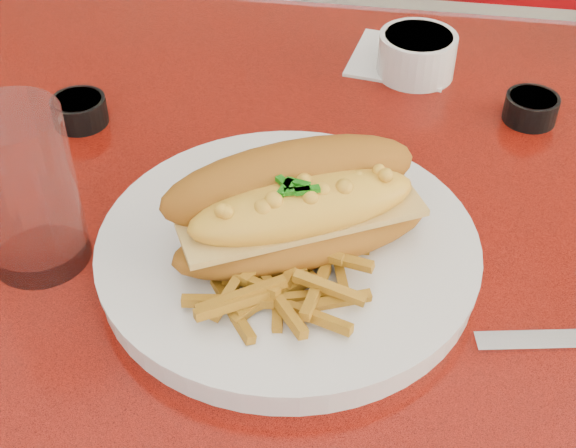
% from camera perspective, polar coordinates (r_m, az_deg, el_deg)
% --- Properties ---
extents(diner_table, '(1.23, 0.83, 0.77)m').
position_cam_1_polar(diner_table, '(0.80, 10.58, -8.73)').
color(diner_table, red).
rests_on(diner_table, ground).
extents(booth_bench_far, '(1.20, 0.51, 0.90)m').
position_cam_1_polar(booth_bench_far, '(1.62, 9.82, 5.74)').
color(booth_bench_far, '#980A0E').
rests_on(booth_bench_far, ground).
extents(dinner_plate, '(0.35, 0.35, 0.02)m').
position_cam_1_polar(dinner_plate, '(0.63, 0.00, -1.93)').
color(dinner_plate, silver).
rests_on(dinner_plate, diner_table).
extents(mac_hoagie, '(0.22, 0.18, 0.09)m').
position_cam_1_polar(mac_hoagie, '(0.60, 0.72, 1.21)').
color(mac_hoagie, '#A4631A').
rests_on(mac_hoagie, dinner_plate).
extents(fries_pile, '(0.11, 0.10, 0.03)m').
position_cam_1_polar(fries_pile, '(0.58, -0.41, -3.53)').
color(fries_pile, '#C28821').
rests_on(fries_pile, dinner_plate).
extents(fork, '(0.03, 0.14, 0.00)m').
position_cam_1_polar(fork, '(0.65, 5.69, 0.40)').
color(fork, silver).
rests_on(fork, dinner_plate).
extents(gravy_ramekin, '(0.09, 0.09, 0.05)m').
position_cam_1_polar(gravy_ramekin, '(0.87, 9.15, 11.89)').
color(gravy_ramekin, silver).
rests_on(gravy_ramekin, diner_table).
extents(sauce_cup_left, '(0.05, 0.05, 0.03)m').
position_cam_1_polar(sauce_cup_left, '(0.81, -14.62, 7.87)').
color(sauce_cup_left, black).
rests_on(sauce_cup_left, diner_table).
extents(sauce_cup_right, '(0.06, 0.06, 0.03)m').
position_cam_1_polar(sauce_cup_right, '(0.82, 16.91, 7.95)').
color(sauce_cup_right, black).
rests_on(sauce_cup_right, diner_table).
extents(water_tumbler, '(0.09, 0.09, 0.13)m').
position_cam_1_polar(water_tumbler, '(0.63, -18.17, 2.26)').
color(water_tumbler, silver).
rests_on(water_tumbler, diner_table).
extents(paper_napkin, '(0.12, 0.12, 0.00)m').
position_cam_1_polar(paper_napkin, '(0.90, 8.07, 11.56)').
color(paper_napkin, silver).
rests_on(paper_napkin, diner_table).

